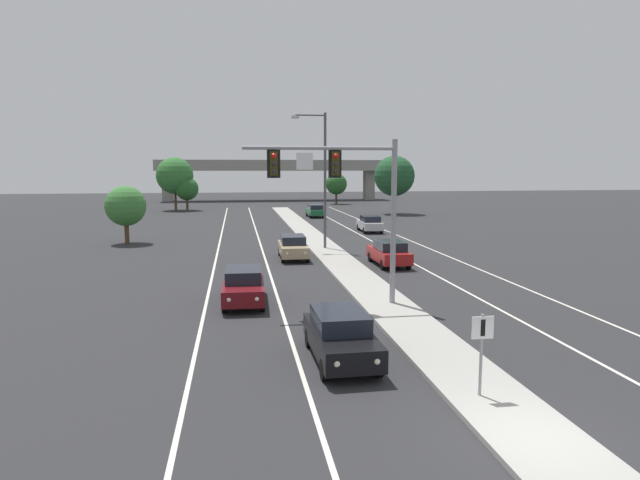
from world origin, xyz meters
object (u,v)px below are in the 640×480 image
object	(u,v)px
car_receding_red	(389,253)
car_receding_silver	(370,223)
car_oncoming_black	(341,335)
car_oncoming_darkred	(244,286)
car_receding_green	(315,211)
median_sign_post	(482,343)
tree_far_right_a	(394,176)
overhead_signal_mast	(347,187)
street_lamp_median	(322,173)
car_oncoming_tan	(293,247)
tree_far_left_a	(175,176)
tree_far_right_c	(336,184)
tree_far_left_b	(126,206)
tree_far_left_c	(187,189)

from	to	relation	value
car_receding_red	car_receding_silver	distance (m)	18.34
car_oncoming_black	car_oncoming_darkred	distance (m)	8.50
car_receding_green	median_sign_post	bearing A→B (deg)	-93.61
car_oncoming_darkred	tree_far_right_a	size ratio (longest dim) A/B	0.58
overhead_signal_mast	tree_far_right_a	bearing A→B (deg)	71.30
median_sign_post	car_oncoming_darkred	distance (m)	13.05
street_lamp_median	car_receding_green	bearing A→B (deg)	82.94
car_oncoming_tan	car_receding_silver	size ratio (longest dim) A/B	1.00
median_sign_post	street_lamp_median	xyz separation A→B (m)	(0.06, 27.29, 4.21)
car_oncoming_darkred	tree_far_left_a	xyz separation A→B (m)	(-9.08, 57.54, 4.23)
car_oncoming_darkred	tree_far_right_a	xyz separation A→B (m)	(20.64, 46.34, 4.26)
car_oncoming_tan	tree_far_right_c	xyz separation A→B (m)	(13.20, 55.74, 2.60)
car_oncoming_tan	tree_far_left_b	xyz separation A→B (m)	(-12.62, 9.51, 2.25)
car_receding_red	tree_far_left_b	xyz separation A→B (m)	(-18.35, 13.02, 2.25)
median_sign_post	car_oncoming_tan	distance (m)	23.67
car_oncoming_darkred	tree_far_right_a	world-z (taller)	tree_far_right_a
overhead_signal_mast	car_oncoming_tan	world-z (taller)	overhead_signal_mast
car_oncoming_tan	car_receding_silver	bearing A→B (deg)	58.43
tree_far_left_c	car_oncoming_tan	bearing A→B (deg)	-76.38
car_receding_green	car_oncoming_tan	bearing A→B (deg)	-100.86
overhead_signal_mast	median_sign_post	bearing A→B (deg)	-81.20
car_oncoming_black	car_oncoming_darkred	size ratio (longest dim) A/B	1.00
tree_far_right_c	overhead_signal_mast	bearing A→B (deg)	-100.03
street_lamp_median	car_oncoming_black	xyz separation A→B (m)	(-3.12, -23.70, -4.97)
overhead_signal_mast	car_receding_red	bearing A→B (deg)	64.38
tree_far_left_a	tree_far_left_c	world-z (taller)	tree_far_left_a
car_oncoming_black	tree_far_left_b	world-z (taller)	tree_far_left_b
tree_far_left_a	tree_far_left_b	world-z (taller)	tree_far_left_a
tree_far_left_b	median_sign_post	bearing A→B (deg)	-65.35
car_oncoming_black	tree_far_left_b	bearing A→B (deg)	112.34
car_receding_silver	car_receding_green	size ratio (longest dim) A/B	1.00
car_oncoming_darkred	car_receding_red	bearing A→B (deg)	42.54
car_receding_red	car_oncoming_darkred	bearing A→B (deg)	-137.46
car_oncoming_black	tree_far_left_b	size ratio (longest dim) A/B	0.95
car_receding_red	car_oncoming_black	bearing A→B (deg)	-110.85
car_receding_silver	tree_far_left_c	bearing A→B (deg)	123.29
car_oncoming_darkred	tree_far_left_a	distance (m)	58.40
car_oncoming_black	car_oncoming_darkred	bearing A→B (deg)	110.36
overhead_signal_mast	tree_far_left_b	xyz separation A→B (m)	(-13.59, 22.93, -2.23)
car_receding_silver	tree_far_left_a	world-z (taller)	tree_far_left_a
street_lamp_median	car_receding_silver	xyz separation A→B (m)	(6.35, 10.78, -4.97)
overhead_signal_mast	tree_far_right_a	world-z (taller)	tree_far_right_a
car_receding_red	tree_far_left_b	world-z (taller)	tree_far_left_b
tree_far_right_a	car_oncoming_black	bearing A→B (deg)	-108.03
car_oncoming_darkred	street_lamp_median	bearing A→B (deg)	68.89
car_oncoming_darkred	overhead_signal_mast	bearing A→B (deg)	-18.25
street_lamp_median	car_oncoming_darkred	world-z (taller)	street_lamp_median
car_receding_silver	tree_far_right_c	distance (m)	41.49
car_receding_red	overhead_signal_mast	bearing A→B (deg)	-115.62
car_oncoming_black	tree_far_right_c	world-z (taller)	tree_far_right_c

